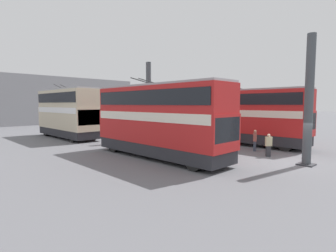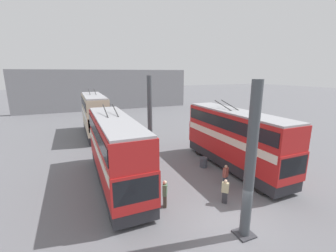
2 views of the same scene
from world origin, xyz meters
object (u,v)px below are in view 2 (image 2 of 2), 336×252
(oil_drum, at_px, (204,162))
(bus_right_mid, at_px, (116,148))
(bus_left_far, at_px, (235,136))
(person_by_right_row, at_px, (165,193))
(person_aisle_foreground, at_px, (225,191))
(person_aisle_midway, at_px, (150,150))
(bus_right_far, at_px, (95,113))
(person_by_left_row, at_px, (225,175))

(oil_drum, bearing_deg, bus_right_mid, 91.48)
(bus_left_far, relative_size, person_by_right_row, 6.41)
(bus_right_mid, xyz_separation_m, person_by_right_row, (-3.94, -2.07, -1.87))
(bus_left_far, xyz_separation_m, person_aisle_foreground, (-4.04, 3.92, -1.96))
(bus_right_mid, distance_m, person_aisle_midway, 5.39)
(bus_right_far, bearing_deg, oil_drum, -152.43)
(person_aisle_foreground, height_order, oil_drum, person_aisle_foreground)
(person_aisle_midway, relative_size, oil_drum, 2.16)
(bus_left_far, distance_m, oil_drum, 3.42)
(bus_left_far, height_order, person_aisle_foreground, bus_left_far)
(bus_left_far, distance_m, person_aisle_foreground, 5.96)
(person_by_left_row, height_order, person_aisle_foreground, person_by_left_row)
(bus_right_far, bearing_deg, bus_right_mid, -180.00)
(person_aisle_foreground, distance_m, oil_drum, 5.50)
(bus_right_far, distance_m, person_by_right_row, 18.42)
(person_aisle_foreground, relative_size, person_aisle_midway, 0.87)
(bus_left_far, bearing_deg, person_by_left_row, 132.17)
(person_aisle_foreground, bearing_deg, bus_right_far, 61.58)
(person_by_left_row, bearing_deg, bus_right_mid, -140.86)
(person_by_right_row, distance_m, oil_drum, 6.72)
(person_aisle_midway, xyz_separation_m, oil_drum, (-3.28, -3.64, -0.54))
(bus_right_mid, xyz_separation_m, person_aisle_midway, (3.47, -3.70, -1.82))
(person_aisle_foreground, height_order, person_aisle_midway, person_aisle_midway)
(bus_left_far, distance_m, person_by_right_row, 8.24)
(bus_right_far, relative_size, person_by_right_row, 5.76)
(person_aisle_foreground, bearing_deg, oil_drum, 26.85)
(oil_drum, bearing_deg, person_by_left_row, 172.61)
(bus_right_far, bearing_deg, person_aisle_foreground, -163.79)
(bus_right_mid, distance_m, person_by_right_row, 4.83)
(bus_right_mid, relative_size, person_aisle_midway, 6.03)
(bus_right_far, bearing_deg, bus_left_far, -147.97)
(bus_right_far, height_order, person_by_left_row, bus_right_far)
(bus_right_mid, distance_m, person_by_left_row, 7.89)
(bus_left_far, height_order, person_by_left_row, bus_left_far)
(bus_right_mid, bearing_deg, oil_drum, -88.52)
(bus_left_far, height_order, oil_drum, bus_left_far)
(person_by_left_row, bearing_deg, person_aisle_midway, -179.89)
(bus_right_mid, bearing_deg, person_by_right_row, -152.35)
(bus_left_far, xyz_separation_m, bus_right_mid, (0.97, 9.52, -0.00))
(bus_right_far, xyz_separation_m, person_by_right_row, (-18.19, -2.07, -2.03))
(person_aisle_midway, bearing_deg, bus_right_mid, 27.66)
(person_by_right_row, bearing_deg, person_aisle_midway, -72.74)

